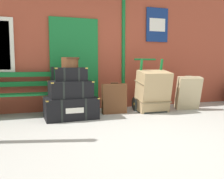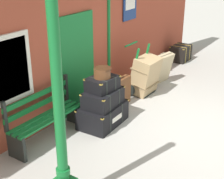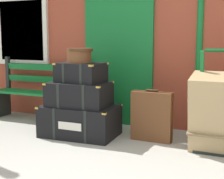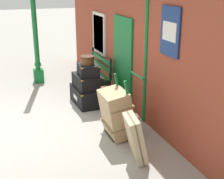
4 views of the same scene
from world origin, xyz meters
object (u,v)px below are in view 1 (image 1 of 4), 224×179
object	(u,v)px
steamer_trunk_top	(71,74)
large_brown_trunk	(153,91)
steamer_trunk_base	(71,108)
porters_trolley	(149,99)
platform_bench	(15,95)
round_hatbox	(70,62)
suitcase_beige	(114,99)
steamer_trunk_middle	(70,89)
suitcase_umber	(188,93)

from	to	relation	value
steamer_trunk_top	large_brown_trunk	size ratio (longest dim) A/B	0.68
steamer_trunk_base	porters_trolley	bearing A→B (deg)	6.73
platform_bench	steamer_trunk_base	distance (m)	1.20
steamer_trunk_base	round_hatbox	world-z (taller)	round_hatbox
suitcase_beige	steamer_trunk_base	bearing A→B (deg)	-170.26
platform_bench	steamer_trunk_base	size ratio (longest dim) A/B	1.54
porters_trolley	large_brown_trunk	xyz separation A→B (m)	(0.00, -0.17, 0.20)
large_brown_trunk	steamer_trunk_middle	bearing A→B (deg)	-178.37
steamer_trunk_middle	round_hatbox	xyz separation A→B (m)	(0.00, 0.01, 0.53)
platform_bench	steamer_trunk_middle	distance (m)	1.19
steamer_trunk_top	round_hatbox	distance (m)	0.24
platform_bench	porters_trolley	bearing A→B (deg)	-6.53
platform_bench	suitcase_umber	bearing A→B (deg)	-7.81
round_hatbox	large_brown_trunk	size ratio (longest dim) A/B	0.37
platform_bench	steamer_trunk_top	size ratio (longest dim) A/B	2.50
steamer_trunk_top	round_hatbox	xyz separation A→B (m)	(-0.01, -0.01, 0.24)
porters_trolley	suitcase_umber	distance (m)	0.94
steamer_trunk_base	suitcase_umber	distance (m)	2.76
steamer_trunk_middle	suitcase_beige	size ratio (longest dim) A/B	1.23
steamer_trunk_base	suitcase_umber	world-z (taller)	suitcase_umber
platform_bench	large_brown_trunk	world-z (taller)	platform_bench
steamer_trunk_top	round_hatbox	world-z (taller)	round_hatbox
round_hatbox	suitcase_beige	xyz separation A→B (m)	(0.97, 0.16, -0.79)
suitcase_umber	large_brown_trunk	bearing A→B (deg)	178.97
platform_bench	porters_trolley	world-z (taller)	porters_trolley
steamer_trunk_top	suitcase_beige	bearing A→B (deg)	9.13
steamer_trunk_middle	suitcase_beige	bearing A→B (deg)	10.32
steamer_trunk_base	suitcase_umber	size ratio (longest dim) A/B	1.30
platform_bench	suitcase_umber	size ratio (longest dim) A/B	2.00
steamer_trunk_base	steamer_trunk_middle	world-z (taller)	steamer_trunk_middle
steamer_trunk_middle	porters_trolley	xyz separation A→B (m)	(1.83, 0.23, -0.31)
steamer_trunk_base	round_hatbox	xyz separation A→B (m)	(0.00, 0.00, 0.90)
steamer_trunk_middle	large_brown_trunk	distance (m)	1.84
platform_bench	steamer_trunk_top	xyz separation A→B (m)	(1.06, -0.53, 0.43)
large_brown_trunk	steamer_trunk_top	bearing A→B (deg)	-179.09
steamer_trunk_middle	steamer_trunk_top	world-z (taller)	steamer_trunk_top
steamer_trunk_base	suitcase_beige	distance (m)	0.99
steamer_trunk_middle	suitcase_umber	distance (m)	2.76
steamer_trunk_base	steamer_trunk_top	xyz separation A→B (m)	(0.02, 0.01, 0.66)
steamer_trunk_middle	suitcase_umber	xyz separation A→B (m)	(2.75, 0.04, -0.19)
steamer_trunk_base	steamer_trunk_top	bearing A→B (deg)	38.51
round_hatbox	large_brown_trunk	distance (m)	1.94
steamer_trunk_base	suitcase_umber	xyz separation A→B (m)	(2.75, 0.03, 0.18)
steamer_trunk_base	steamer_trunk_top	size ratio (longest dim) A/B	1.63
large_brown_trunk	suitcase_beige	bearing A→B (deg)	171.87
round_hatbox	large_brown_trunk	world-z (taller)	round_hatbox
round_hatbox	suitcase_umber	bearing A→B (deg)	0.48
steamer_trunk_middle	platform_bench	bearing A→B (deg)	151.89
platform_bench	suitcase_umber	distance (m)	3.83
porters_trolley	suitcase_beige	distance (m)	0.87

